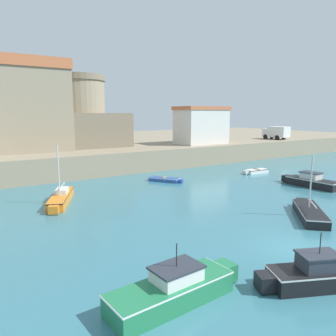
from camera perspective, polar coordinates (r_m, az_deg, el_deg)
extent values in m
plane|color=teal|center=(19.07, 21.32, -13.04)|extent=(200.00, 200.00, 0.00)
cube|color=gray|center=(56.09, -17.76, 3.18)|extent=(120.00, 40.00, 2.59)
cube|color=black|center=(15.72, 25.30, -16.80)|extent=(4.62, 3.13, 0.76)
cube|color=black|center=(14.54, 16.54, -18.47)|extent=(0.92, 1.00, 0.65)
cube|color=white|center=(15.57, 25.39, -15.67)|extent=(4.67, 3.17, 0.07)
cube|color=#333842|center=(15.32, 24.78, -14.66)|extent=(1.86, 1.63, 0.60)
cube|color=#2D333D|center=(15.19, 24.87, -13.49)|extent=(2.01, 1.75, 0.08)
cylinder|color=black|center=(15.01, 25.01, -11.77)|extent=(0.04, 0.04, 0.90)
cube|color=white|center=(40.45, 15.16, -0.55)|extent=(2.86, 1.40, 0.47)
cube|color=white|center=(39.36, 13.41, -0.75)|extent=(0.57, 0.68, 0.40)
cube|color=black|center=(40.41, 15.17, -0.27)|extent=(2.89, 1.41, 0.07)
cube|color=#997F5B|center=(40.40, 15.18, -0.16)|extent=(0.29, 0.99, 0.08)
cube|color=#237A4C|center=(13.19, 0.57, -20.93)|extent=(5.12, 1.98, 0.86)
cube|color=#237A4C|center=(14.90, 9.79, -17.27)|extent=(0.80, 0.95, 0.73)
cube|color=white|center=(13.00, 0.57, -19.46)|extent=(5.17, 2.00, 0.07)
cube|color=silver|center=(13.00, 1.50, -18.01)|extent=(1.84, 1.35, 0.50)
cube|color=#2D333D|center=(12.86, 1.50, -16.87)|extent=(1.99, 1.44, 0.08)
cylinder|color=black|center=(12.65, 1.51, -14.88)|extent=(0.04, 0.04, 0.90)
cube|color=orange|center=(27.74, -18.14, -5.06)|extent=(3.48, 5.69, 0.67)
cube|color=orange|center=(24.78, -19.32, -6.87)|extent=(0.86, 0.79, 0.57)
cube|color=black|center=(27.67, -18.17, -4.47)|extent=(3.51, 5.75, 0.07)
cylinder|color=silver|center=(26.85, -18.55, -0.45)|extent=(0.10, 0.10, 4.01)
cylinder|color=silver|center=(28.22, -18.00, -2.96)|extent=(1.13, 2.36, 0.08)
cube|color=silver|center=(28.16, -18.01, -3.76)|extent=(1.50, 1.91, 0.36)
cube|color=black|center=(34.83, 23.86, -2.40)|extent=(1.90, 4.97, 0.76)
cube|color=black|center=(36.31, 20.03, -1.69)|extent=(0.96, 0.80, 0.65)
cube|color=white|center=(34.77, 23.90, -1.85)|extent=(1.92, 5.02, 0.07)
cube|color=silver|center=(34.83, 23.59, -1.25)|extent=(1.34, 1.77, 0.59)
cube|color=#2D333D|center=(34.77, 23.63, -0.71)|extent=(1.43, 1.92, 0.08)
cylinder|color=black|center=(34.69, 23.68, 0.08)|extent=(0.04, 0.04, 0.90)
cube|color=black|center=(24.68, 23.46, -7.25)|extent=(4.66, 4.67, 0.63)
cube|color=black|center=(27.41, 22.27, -5.52)|extent=(1.04, 1.04, 0.53)
cube|color=white|center=(24.60, 23.51, -6.64)|extent=(4.71, 4.72, 0.07)
cylinder|color=silver|center=(24.55, 23.62, -2.24)|extent=(0.10, 0.10, 3.62)
cylinder|color=silver|center=(23.85, 23.91, -5.69)|extent=(1.68, 1.69, 0.08)
cube|color=#284C9E|center=(34.37, -0.66, -2.02)|extent=(2.65, 3.24, 0.40)
cube|color=#284C9E|center=(33.69, 2.20, -2.27)|extent=(0.73, 0.70, 0.34)
cube|color=white|center=(34.34, -0.66, -1.75)|extent=(2.67, 3.27, 0.07)
cube|color=#997F5B|center=(34.32, -0.66, -1.62)|extent=(0.84, 0.66, 0.08)
cube|color=gray|center=(47.56, -25.37, 8.95)|extent=(10.71, 16.62, 9.51)
cube|color=#C1663D|center=(47.88, -25.84, 15.35)|extent=(10.92, 16.95, 1.20)
cube|color=#796C57|center=(47.55, -15.20, 6.52)|extent=(11.23, 11.23, 4.51)
cylinder|color=gray|center=(47.50, -15.31, 9.09)|extent=(7.21, 7.21, 8.79)
cylinder|color=#796C57|center=(47.73, -15.57, 14.85)|extent=(7.57, 7.57, 0.80)
cube|color=silver|center=(48.90, 5.80, 7.13)|extent=(7.10, 4.50, 4.94)
cube|color=#C1663D|center=(48.86, 5.85, 10.32)|extent=(7.45, 4.73, 0.50)
cube|color=silver|center=(59.60, 18.72, 5.98)|extent=(2.40, 3.39, 1.80)
cube|color=silver|center=(60.75, 17.09, 5.94)|extent=(2.12, 1.49, 1.40)
cube|color=#334756|center=(60.99, 16.75, 6.16)|extent=(1.80, 0.29, 0.70)
cylinder|color=black|center=(59.95, 16.62, 5.25)|extent=(0.36, 0.82, 0.80)
cylinder|color=black|center=(61.52, 17.64, 5.30)|extent=(0.36, 0.82, 0.80)
cylinder|color=black|center=(58.64, 18.50, 5.06)|extent=(0.36, 0.82, 0.80)
cylinder|color=black|center=(60.24, 19.49, 5.12)|extent=(0.36, 0.82, 0.80)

